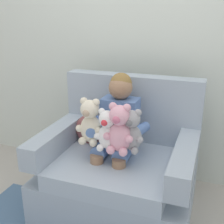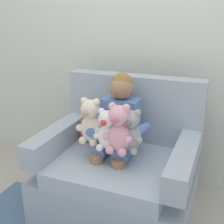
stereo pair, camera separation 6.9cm
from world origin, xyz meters
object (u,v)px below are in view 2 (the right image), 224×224
(plush_cream, at_px, (91,122))
(plush_pink, at_px, (119,130))
(seated_child, at_px, (118,126))
(plush_white, at_px, (107,131))
(throw_pillow, at_px, (93,130))
(armchair, at_px, (120,171))
(plush_grey, at_px, (131,132))

(plush_cream, relative_size, plush_pink, 0.97)
(seated_child, height_order, plush_white, seated_child)
(seated_child, distance_m, throw_pillow, 0.29)
(armchair, relative_size, plush_cream, 3.28)
(throw_pillow, bearing_deg, plush_white, -48.68)
(armchair, xyz_separation_m, plush_pink, (0.05, -0.17, 0.41))
(plush_pink, height_order, throw_pillow, plush_pink)
(armchair, bearing_deg, plush_grey, -47.23)
(seated_child, xyz_separation_m, plush_cream, (-0.15, -0.13, 0.05))
(plush_pink, distance_m, plush_white, 0.09)
(seated_child, height_order, plush_grey, seated_child)
(seated_child, height_order, plush_cream, seated_child)
(plush_grey, relative_size, plush_white, 1.03)
(plush_cream, bearing_deg, plush_white, -27.82)
(plush_cream, bearing_deg, plush_pink, -21.96)
(throw_pillow, bearing_deg, plush_pink, -40.72)
(plush_pink, distance_m, throw_pillow, 0.47)
(plush_cream, xyz_separation_m, plush_grey, (0.30, -0.02, -0.01))
(armchair, relative_size, plush_white, 3.76)
(throw_pillow, bearing_deg, armchair, -21.96)
(plush_grey, xyz_separation_m, plush_white, (-0.15, -0.04, -0.00))
(seated_child, bearing_deg, armchair, -36.44)
(plush_grey, height_order, plush_pink, plush_pink)
(plush_cream, relative_size, plush_grey, 1.11)
(armchair, bearing_deg, plush_pink, -73.19)
(seated_child, bearing_deg, plush_cream, -143.90)
(armchair, relative_size, throw_pillow, 4.14)
(armchair, bearing_deg, throw_pillow, 158.04)
(plush_cream, bearing_deg, armchair, 24.26)
(plush_grey, bearing_deg, plush_cream, 166.18)
(plush_grey, bearing_deg, armchair, 122.56)
(armchair, distance_m, plush_white, 0.42)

